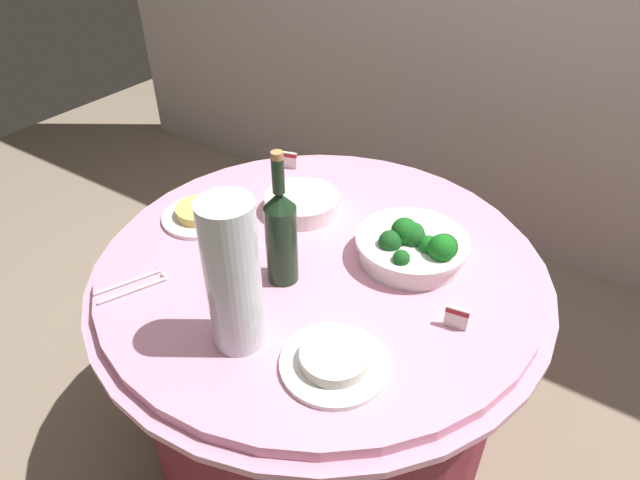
# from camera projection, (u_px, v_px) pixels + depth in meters

# --- Properties ---
(ground_plane) EXTENTS (6.00, 6.00, 0.00)m
(ground_plane) POSITION_uv_depth(u_px,v_px,m) (320.00, 430.00, 1.81)
(ground_plane) COLOR gray
(buffet_table) EXTENTS (1.16, 1.16, 0.74)m
(buffet_table) POSITION_uv_depth(u_px,v_px,m) (320.00, 354.00, 1.59)
(buffet_table) COLOR maroon
(buffet_table) RESTS_ON ground_plane
(broccoli_bowl) EXTENTS (0.28, 0.28, 0.12)m
(broccoli_bowl) POSITION_uv_depth(u_px,v_px,m) (414.00, 246.00, 1.33)
(broccoli_bowl) COLOR white
(broccoli_bowl) RESTS_ON buffet_table
(plate_stack) EXTENTS (0.21, 0.21, 0.05)m
(plate_stack) POSITION_uv_depth(u_px,v_px,m) (302.00, 203.00, 1.53)
(plate_stack) COLOR white
(plate_stack) RESTS_ON buffet_table
(wine_bottle) EXTENTS (0.07, 0.07, 0.34)m
(wine_bottle) POSITION_uv_depth(u_px,v_px,m) (281.00, 234.00, 1.23)
(wine_bottle) COLOR #1A301C
(wine_bottle) RESTS_ON buffet_table
(decorative_fruit_vase) EXTENTS (0.11, 0.11, 0.34)m
(decorative_fruit_vase) POSITION_uv_depth(u_px,v_px,m) (234.00, 283.00, 1.06)
(decorative_fruit_vase) COLOR silver
(decorative_fruit_vase) RESTS_ON buffet_table
(serving_tongs) EXTENTS (0.10, 0.16, 0.01)m
(serving_tongs) POSITION_uv_depth(u_px,v_px,m) (133.00, 285.00, 1.28)
(serving_tongs) COLOR silver
(serving_tongs) RESTS_ON buffet_table
(food_plate_rice) EXTENTS (0.22, 0.22, 0.04)m
(food_plate_rice) POSITION_uv_depth(u_px,v_px,m) (334.00, 361.00, 1.08)
(food_plate_rice) COLOR white
(food_plate_rice) RESTS_ON buffet_table
(food_plate_noodles) EXTENTS (0.22, 0.22, 0.04)m
(food_plate_noodles) POSITION_uv_depth(u_px,v_px,m) (202.00, 213.00, 1.51)
(food_plate_noodles) COLOR white
(food_plate_noodles) RESTS_ON buffet_table
(label_placard_front) EXTENTS (0.05, 0.02, 0.05)m
(label_placard_front) POSITION_uv_depth(u_px,v_px,m) (289.00, 159.00, 1.73)
(label_placard_front) COLOR white
(label_placard_front) RESTS_ON buffet_table
(label_placard_mid) EXTENTS (0.05, 0.02, 0.05)m
(label_placard_mid) POSITION_uv_depth(u_px,v_px,m) (457.00, 317.00, 1.16)
(label_placard_mid) COLOR white
(label_placard_mid) RESTS_ON buffet_table
(label_placard_rear) EXTENTS (0.05, 0.03, 0.05)m
(label_placard_rear) POSITION_uv_depth(u_px,v_px,m) (249.00, 238.00, 1.39)
(label_placard_rear) COLOR white
(label_placard_rear) RESTS_ON buffet_table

